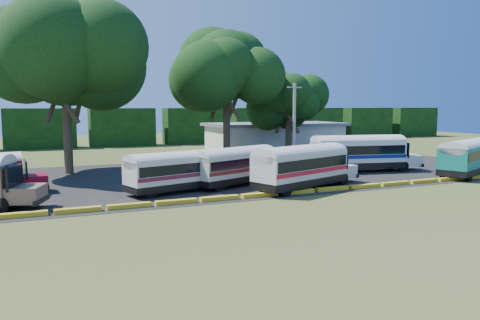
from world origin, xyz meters
name	(u,v)px	position (x,y,z in m)	size (l,w,h in m)	color
ground	(246,202)	(0.00, 0.00, 0.00)	(160.00, 160.00, 0.00)	#344617
asphalt_strip	(202,176)	(1.00, 12.00, 0.01)	(64.00, 24.00, 0.02)	black
curb	(240,197)	(0.00, 1.00, 0.15)	(53.70, 0.45, 0.30)	gold
terminal_building	(275,137)	(18.00, 30.00, 2.03)	(19.00, 9.00, 4.00)	silver
treeline_backdrop	(122,127)	(0.00, 48.00, 3.00)	(130.00, 4.00, 6.00)	black
bus_cream_west	(178,169)	(-3.11, 5.21, 1.70)	(9.41, 4.70, 3.01)	black
bus_cream_east	(236,164)	(1.91, 6.14, 1.74)	(9.50, 5.72, 3.07)	black
bus_white_red	(303,164)	(5.87, 2.54, 1.91)	(10.51, 5.84, 3.38)	black
bus_white_blue	(360,151)	(15.96, 8.65, 2.01)	(11.10, 4.62, 3.55)	black
bus_teal	(469,155)	(23.17, 2.43, 1.91)	(10.27, 6.27, 3.33)	black
tree_west	(65,60)	(-9.89, 18.53, 10.54)	(11.77, 11.77, 14.89)	#3D2D1E
tree_center	(226,66)	(6.90, 20.56, 10.71)	(10.60, 10.60, 14.64)	#3D2D1E
tree_east	(289,100)	(15.70, 22.14, 7.04)	(6.80, 6.80, 9.62)	#3D2D1E
utility_pole	(294,126)	(10.77, 12.35, 4.39)	(1.60, 0.30, 8.56)	gray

